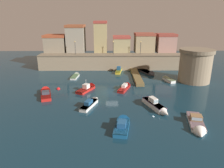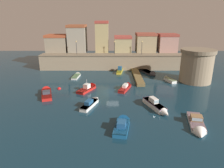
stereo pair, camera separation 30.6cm
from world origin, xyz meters
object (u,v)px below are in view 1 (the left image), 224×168
object	(u,v)px
quay_lamp_2	(141,46)
moored_boat_10	(167,79)
mooring_buoy_0	(58,89)
quay_lamp_0	(75,46)
moored_boat_1	(125,87)
moored_boat_8	(197,125)
moored_boat_3	(91,103)
moored_boat_4	(156,106)
moored_boat_6	(88,88)
moored_boat_0	(46,93)
moored_boat_9	(119,70)
quay_lamp_1	(113,46)
moored_boat_5	(149,73)
fortress_tower	(195,65)
moored_boat_2	(76,76)
moored_boat_7	(123,124)

from	to	relation	value
quay_lamp_2	moored_boat_10	world-z (taller)	quay_lamp_2
mooring_buoy_0	quay_lamp_0	bearing A→B (deg)	86.18
moored_boat_1	mooring_buoy_0	world-z (taller)	moored_boat_1
quay_lamp_0	moored_boat_10	bearing A→B (deg)	-26.21
moored_boat_8	mooring_buoy_0	xyz separation A→B (m)	(-22.87, 15.84, -0.33)
quay_lamp_0	moored_boat_3	xyz separation A→B (m)	(6.44, -25.31, -6.31)
moored_boat_4	moored_boat_6	bearing A→B (deg)	-148.98
quay_lamp_0	mooring_buoy_0	distance (m)	18.49
moored_boat_6	moored_boat_8	world-z (taller)	moored_boat_6
moored_boat_4	quay_lamp_0	bearing A→B (deg)	-167.87
moored_boat_0	moored_boat_8	xyz separation A→B (m)	(24.57, -12.74, -0.08)
quay_lamp_2	mooring_buoy_0	xyz separation A→B (m)	(-19.50, -17.18, -6.70)
moored_boat_6	moored_boat_9	bearing A→B (deg)	1.53
quay_lamp_1	moored_boat_4	xyz separation A→B (m)	(6.63, -26.99, -6.17)
moored_boat_5	moored_boat_10	bearing A→B (deg)	7.85
fortress_tower	quay_lamp_0	xyz separation A→B (m)	(-29.34, 12.01, 2.88)
quay_lamp_2	moored_boat_5	xyz separation A→B (m)	(1.63, -5.57, -6.44)
moored_boat_6	mooring_buoy_0	world-z (taller)	moored_boat_6
quay_lamp_0	moored_boat_1	size ratio (longest dim) A/B	0.60
moored_boat_1	moored_boat_9	world-z (taller)	moored_boat_9
quay_lamp_1	moored_boat_2	distance (m)	13.99
quay_lamp_2	moored_boat_5	distance (m)	8.67
quay_lamp_0	moored_boat_1	world-z (taller)	quay_lamp_0
moored_boat_8	moored_boat_7	bearing A→B (deg)	-80.17
moored_boat_9	moored_boat_8	bearing A→B (deg)	-153.15
moored_boat_8	moored_boat_2	bearing A→B (deg)	-128.39
moored_boat_5	mooring_buoy_0	distance (m)	24.12
moored_boat_9	mooring_buoy_0	world-z (taller)	moored_boat_9
moored_boat_0	moored_boat_1	xyz separation A→B (m)	(15.85, 3.49, -0.04)
moored_boat_8	mooring_buoy_0	bearing A→B (deg)	-112.50
fortress_tower	moored_boat_6	xyz separation A→B (m)	(-24.13, -5.38, -3.46)
moored_boat_7	moored_boat_6	bearing A→B (deg)	32.52
moored_boat_9	moored_boat_10	distance (m)	13.89
moored_boat_1	moored_boat_9	bearing A→B (deg)	25.06
quay_lamp_0	moored_boat_3	bearing A→B (deg)	-75.72
moored_boat_0	moored_boat_2	size ratio (longest dim) A/B	1.30
moored_boat_2	moored_boat_8	distance (m)	32.48
moored_boat_2	moored_boat_9	distance (m)	12.07
moored_boat_9	moored_boat_10	xyz separation A→B (m)	(11.14, -8.29, -0.13)
quay_lamp_1	moored_boat_7	size ratio (longest dim) A/B	0.63
quay_lamp_2	moored_boat_10	distance (m)	14.04
quay_lamp_1	moored_boat_7	bearing A→B (deg)	-88.65
moored_boat_10	quay_lamp_1	bearing A→B (deg)	29.70
quay_lamp_2	moored_boat_5	world-z (taller)	quay_lamp_2
moored_boat_1	moored_boat_9	distance (m)	13.62
quay_lamp_2	moored_boat_0	bearing A→B (deg)	-136.26
moored_boat_10	moored_boat_5	bearing A→B (deg)	11.50
fortress_tower	mooring_buoy_0	distance (m)	31.16
fortress_tower	moored_boat_3	bearing A→B (deg)	-149.86
quay_lamp_1	moored_boat_6	bearing A→B (deg)	-107.44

